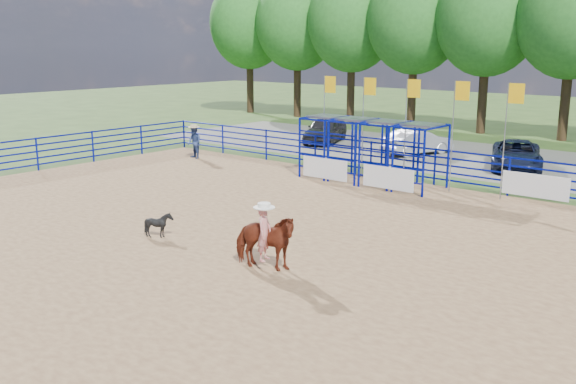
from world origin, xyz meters
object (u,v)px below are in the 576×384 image
at_px(calf, 159,225).
at_px(horse_and_rider, 264,237).
at_px(car_c, 516,155).
at_px(car_a, 325,130).
at_px(spectator_cowboy, 194,142).
at_px(car_b, 417,142).

bearing_deg(calf, horse_and_rider, -82.52).
relative_size(calf, car_c, 0.17).
bearing_deg(car_c, horse_and_rider, -111.09).
bearing_deg(car_a, horse_and_rider, -78.21).
distance_m(horse_and_rider, spectator_cowboy, 16.48).
distance_m(calf, car_c, 17.65).
xyz_separation_m(calf, car_b, (-1.38, 17.90, 0.24)).
height_order(horse_and_rider, spectator_cowboy, horse_and_rider).
xyz_separation_m(spectator_cowboy, car_c, (13.15, 7.55, -0.20)).
bearing_deg(car_c, car_a, 153.66).
bearing_deg(car_b, car_c, -166.77).
bearing_deg(car_b, horse_and_rider, 127.90).
bearing_deg(car_a, car_b, -22.93).
relative_size(horse_and_rider, car_b, 0.63).
xyz_separation_m(calf, car_c, (4.01, 17.19, 0.24)).
bearing_deg(spectator_cowboy, horse_and_rider, -36.11).
distance_m(calf, car_b, 17.95).
bearing_deg(horse_and_rider, car_a, 122.51).
relative_size(calf, spectator_cowboy, 0.47).
xyz_separation_m(horse_and_rider, car_c, (-0.17, 17.26, -0.22)).
distance_m(calf, car_a, 19.59).
distance_m(spectator_cowboy, car_a, 8.66).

